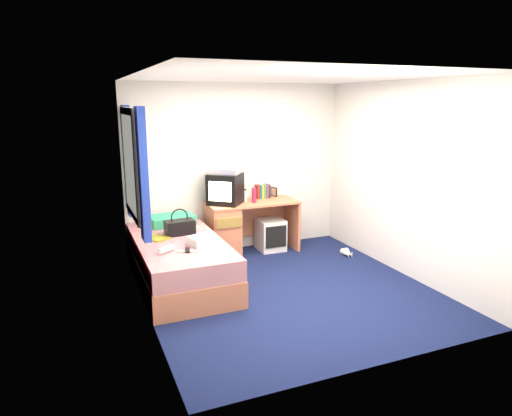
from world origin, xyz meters
name	(u,v)px	position (x,y,z in m)	size (l,w,h in m)	color
ground	(287,290)	(0.00, 0.00, 0.00)	(3.40, 3.40, 0.00)	#0C1438
room_shell	(289,166)	(0.00, 0.00, 1.45)	(3.40, 3.40, 3.40)	white
bed	(180,261)	(-1.10, 0.70, 0.27)	(1.01, 2.00, 0.54)	#CD7A55
pillow	(172,220)	(-1.03, 1.40, 0.60)	(0.57, 0.37, 0.13)	teal
desk	(234,227)	(-0.14, 1.44, 0.41)	(1.30, 0.55, 0.75)	#CD7A55
storage_cube	(271,235)	(0.42, 1.41, 0.23)	(0.37, 0.37, 0.46)	silver
crt_tv	(225,189)	(-0.26, 1.44, 0.96)	(0.58, 0.58, 0.42)	black
vcr	(225,171)	(-0.26, 1.44, 1.21)	(0.40, 0.29, 0.08)	silver
book_row	(263,191)	(0.37, 1.60, 0.85)	(0.20, 0.13, 0.20)	maroon
picture_frame	(274,192)	(0.58, 1.64, 0.82)	(0.02, 0.12, 0.14)	black
pink_water_bottle	(254,196)	(0.14, 1.36, 0.85)	(0.06, 0.06, 0.20)	red
aerosol_can	(246,196)	(0.05, 1.46, 0.83)	(0.05, 0.05, 0.16)	silver
handbag	(180,227)	(-1.03, 0.92, 0.64)	(0.37, 0.22, 0.32)	black
towel	(202,240)	(-0.89, 0.42, 0.59)	(0.29, 0.24, 0.10)	silver
magazine	(157,238)	(-1.32, 0.84, 0.55)	(0.21, 0.28, 0.01)	yellow
water_bottle	(166,250)	(-1.33, 0.28, 0.58)	(0.07, 0.07, 0.20)	silver
colour_swatch_fan	(188,251)	(-1.11, 0.21, 0.55)	(0.22, 0.06, 0.01)	orange
remote_control	(187,250)	(-1.11, 0.25, 0.55)	(0.05, 0.16, 0.02)	black
window_assembly	(133,166)	(-1.55, 0.90, 1.42)	(0.11, 1.42, 1.40)	silver
white_heels	(347,253)	(1.32, 0.74, 0.04)	(0.18, 0.24, 0.09)	beige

